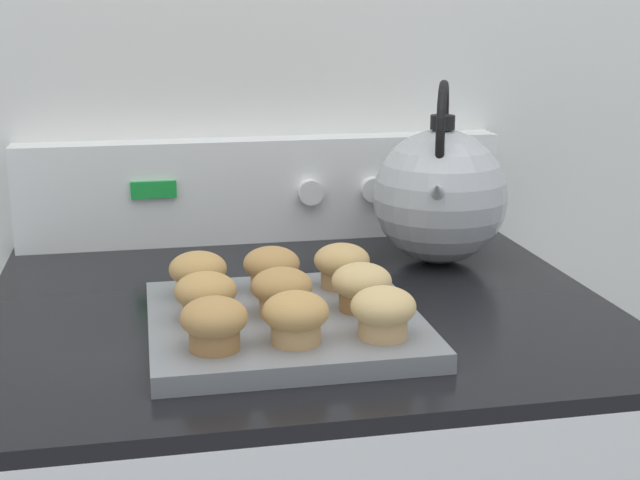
{
  "coord_description": "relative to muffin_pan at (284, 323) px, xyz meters",
  "views": [
    {
      "loc": [
        -0.18,
        -0.7,
        1.3
      ],
      "look_at": [
        0.01,
        0.26,
        1.04
      ],
      "focal_mm": 50.0,
      "sensor_mm": 36.0,
      "label": 1
    }
  ],
  "objects": [
    {
      "name": "muffin_r0_c2",
      "position": [
        0.09,
        -0.09,
        0.04
      ],
      "size": [
        0.07,
        0.07,
        0.06
      ],
      "color": "tan",
      "rests_on": "muffin_pan"
    },
    {
      "name": "muffin_r2_c1",
      "position": [
        -0.0,
        0.09,
        0.04
      ],
      "size": [
        0.07,
        0.07,
        0.06
      ],
      "color": "tan",
      "rests_on": "muffin_pan"
    },
    {
      "name": "wall_back",
      "position": [
        0.03,
        0.48,
        0.26
      ],
      "size": [
        8.0,
        0.05,
        2.4
      ],
      "color": "silver",
      "rests_on": "ground_plane"
    },
    {
      "name": "muffin_r1_c0",
      "position": [
        -0.09,
        -0.0,
        0.04
      ],
      "size": [
        0.07,
        0.07,
        0.06
      ],
      "color": "tan",
      "rests_on": "muffin_pan"
    },
    {
      "name": "muffin_r1_c1",
      "position": [
        -0.0,
        -0.0,
        0.04
      ],
      "size": [
        0.07,
        0.07,
        0.06
      ],
      "color": "tan",
      "rests_on": "muffin_pan"
    },
    {
      "name": "muffin_r2_c0",
      "position": [
        -0.09,
        0.09,
        0.04
      ],
      "size": [
        0.07,
        0.07,
        0.06
      ],
      "color": "#A37A4C",
      "rests_on": "muffin_pan"
    },
    {
      "name": "muffin_r0_c0",
      "position": [
        -0.09,
        -0.09,
        0.04
      ],
      "size": [
        0.07,
        0.07,
        0.06
      ],
      "color": "olive",
      "rests_on": "muffin_pan"
    },
    {
      "name": "muffin_r1_c2",
      "position": [
        0.09,
        -0.0,
        0.04
      ],
      "size": [
        0.07,
        0.07,
        0.06
      ],
      "color": "olive",
      "rests_on": "muffin_pan"
    },
    {
      "name": "muffin_pan",
      "position": [
        0.0,
        0.0,
        0.0
      ],
      "size": [
        0.31,
        0.31,
        0.02
      ],
      "color": "slate",
      "rests_on": "stove_range"
    },
    {
      "name": "tea_kettle",
      "position": [
        0.27,
        0.24,
        0.09
      ],
      "size": [
        0.19,
        0.23,
        0.26
      ],
      "color": "#ADAFB5",
      "rests_on": "stove_range"
    },
    {
      "name": "control_panel",
      "position": [
        0.04,
        0.42,
        0.07
      ],
      "size": [
        0.76,
        0.07,
        0.16
      ],
      "color": "white",
      "rests_on": "stove_range"
    },
    {
      "name": "muffin_r2_c2",
      "position": [
        0.09,
        0.09,
        0.04
      ],
      "size": [
        0.07,
        0.07,
        0.06
      ],
      "color": "tan",
      "rests_on": "muffin_pan"
    },
    {
      "name": "muffin_r0_c1",
      "position": [
        -0.0,
        -0.09,
        0.04
      ],
      "size": [
        0.07,
        0.07,
        0.06
      ],
      "color": "tan",
      "rests_on": "muffin_pan"
    }
  ]
}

